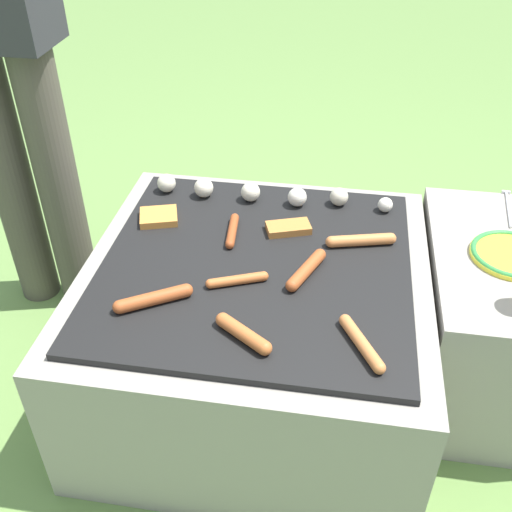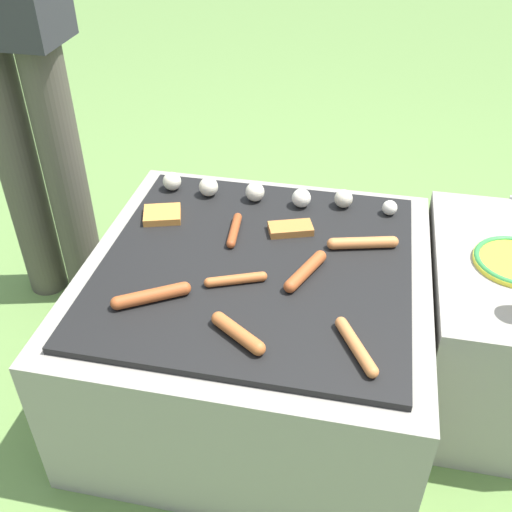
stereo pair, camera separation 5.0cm
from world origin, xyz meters
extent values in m
plane|color=#608442|center=(0.00, 0.00, 0.00)|extent=(14.00, 14.00, 0.00)
cube|color=gray|center=(0.00, 0.00, 0.22)|extent=(0.86, 0.86, 0.43)
cube|color=black|center=(0.00, 0.00, 0.44)|extent=(0.76, 0.76, 0.02)
cube|color=gray|center=(0.63, 0.13, 0.22)|extent=(0.38, 0.62, 0.45)
cylinder|color=#4C473D|center=(-0.81, 0.30, 0.43)|extent=(0.13, 0.13, 0.86)
cylinder|color=#4C473D|center=(-0.66, 0.30, 0.43)|extent=(0.13, 0.13, 0.86)
cylinder|color=#A34C23|center=(0.13, -0.03, 0.46)|extent=(0.08, 0.14, 0.03)
sphere|color=#A34C23|center=(0.16, 0.04, 0.46)|extent=(0.03, 0.03, 0.03)
sphere|color=#A34C23|center=(0.10, -0.09, 0.46)|extent=(0.03, 0.03, 0.03)
cylinder|color=#C6753D|center=(0.26, -0.26, 0.46)|extent=(0.10, 0.14, 0.03)
sphere|color=#C6753D|center=(0.23, -0.19, 0.46)|extent=(0.03, 0.03, 0.03)
sphere|color=#C6753D|center=(0.30, -0.32, 0.46)|extent=(0.03, 0.03, 0.03)
cylinder|color=#B7602D|center=(0.02, -0.27, 0.46)|extent=(0.12, 0.10, 0.03)
sphere|color=#B7602D|center=(0.07, -0.30, 0.46)|extent=(0.03, 0.03, 0.03)
sphere|color=#B7602D|center=(-0.04, -0.23, 0.46)|extent=(0.03, 0.03, 0.03)
cylinder|color=#A34C23|center=(-0.21, -0.19, 0.46)|extent=(0.15, 0.11, 0.03)
sphere|color=#A34C23|center=(-0.27, -0.23, 0.46)|extent=(0.03, 0.03, 0.03)
sphere|color=#A34C23|center=(-0.14, -0.15, 0.46)|extent=(0.03, 0.03, 0.03)
cylinder|color=#93421E|center=(-0.08, 0.11, 0.46)|extent=(0.03, 0.13, 0.02)
sphere|color=#93421E|center=(-0.09, 0.17, 0.46)|extent=(0.02, 0.02, 0.02)
sphere|color=#93421E|center=(-0.08, 0.05, 0.46)|extent=(0.02, 0.02, 0.02)
cylinder|color=#B7602D|center=(-0.03, -0.09, 0.46)|extent=(0.13, 0.07, 0.02)
sphere|color=#B7602D|center=(0.03, -0.07, 0.46)|extent=(0.02, 0.02, 0.02)
sphere|color=#B7602D|center=(-0.09, -0.11, 0.46)|extent=(0.02, 0.02, 0.02)
cylinder|color=#C6753D|center=(0.26, 0.12, 0.46)|extent=(0.16, 0.07, 0.03)
sphere|color=#C6753D|center=(0.33, 0.14, 0.46)|extent=(0.03, 0.03, 0.03)
sphere|color=#C6753D|center=(0.18, 0.10, 0.46)|extent=(0.03, 0.03, 0.03)
cube|color=#B27033|center=(0.06, 0.15, 0.46)|extent=(0.13, 0.10, 0.02)
cube|color=#D18438|center=(-0.29, 0.15, 0.46)|extent=(0.12, 0.11, 0.02)
sphere|color=beige|center=(-0.31, 0.30, 0.48)|extent=(0.05, 0.05, 0.05)
sphere|color=beige|center=(-0.20, 0.29, 0.48)|extent=(0.06, 0.06, 0.06)
sphere|color=beige|center=(-0.06, 0.29, 0.48)|extent=(0.05, 0.05, 0.05)
sphere|color=silver|center=(0.07, 0.28, 0.48)|extent=(0.05, 0.05, 0.05)
sphere|color=beige|center=(0.19, 0.31, 0.48)|extent=(0.05, 0.05, 0.05)
sphere|color=silver|center=(0.32, 0.29, 0.47)|extent=(0.04, 0.04, 0.04)
camera|label=1|loc=(0.19, -1.17, 1.35)|focal=42.00mm
camera|label=2|loc=(0.24, -1.16, 1.35)|focal=42.00mm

